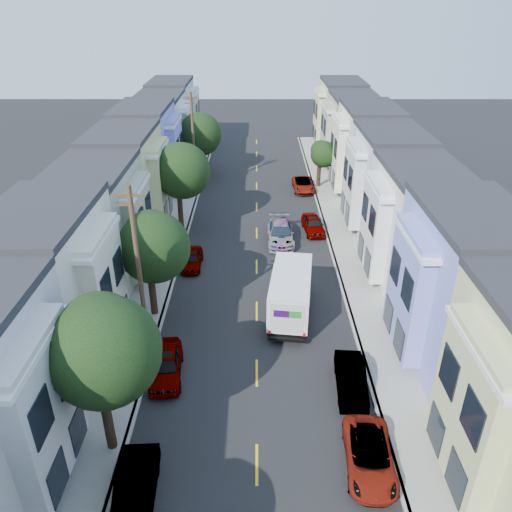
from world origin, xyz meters
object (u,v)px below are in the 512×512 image
at_px(lead_sedan, 280,233).
at_px(parked_right_c, 313,225).
at_px(utility_pole_far, 194,144).
at_px(parked_right_d, 303,185).
at_px(tree_b, 102,352).
at_px(tree_c, 152,248).
at_px(tree_e, 199,134).
at_px(utility_pole_near, 139,273).
at_px(parked_left_b, 135,491).
at_px(parked_right_a, 369,456).
at_px(parked_right_b, 351,379).
at_px(tree_d, 181,171).
at_px(tree_far_r, 323,155).
at_px(parked_left_c, 166,365).
at_px(parked_left_d, 192,259).

xyz_separation_m(lead_sedan, parked_right_c, (2.92, 1.93, -0.08)).
xyz_separation_m(utility_pole_far, parked_right_d, (11.20, 0.66, -4.53)).
relative_size(tree_b, parked_right_c, 1.87).
height_order(tree_c, tree_e, tree_e).
height_order(utility_pole_near, parked_right_c, utility_pole_near).
distance_m(parked_left_b, parked_right_a, 9.96).
bearing_deg(parked_right_c, parked_right_b, -95.63).
bearing_deg(tree_d, utility_pole_far, 89.99).
height_order(tree_e, parked_right_c, tree_e).
height_order(tree_far_r, parked_right_b, tree_far_r).
height_order(tree_c, parked_left_c, tree_c).
distance_m(lead_sedan, parked_right_a, 22.66).
height_order(tree_c, utility_pole_near, utility_pole_near).
bearing_deg(tree_c, parked_right_a, -46.30).
distance_m(tree_e, parked_right_b, 36.45).
bearing_deg(tree_c, utility_pole_near, -89.96).
height_order(utility_pole_far, parked_right_d, utility_pole_far).
bearing_deg(parked_left_b, tree_far_r, 69.21).
distance_m(tree_d, parked_left_d, 8.32).
distance_m(utility_pole_far, parked_right_d, 12.10).
height_order(lead_sedan, parked_right_b, lead_sedan).
relative_size(tree_far_r, parked_left_c, 1.12).
bearing_deg(tree_d, parked_right_c, -2.38).
bearing_deg(tree_e, utility_pole_far, -89.98).
distance_m(tree_e, parked_left_d, 21.55).
bearing_deg(tree_b, parked_right_d, 71.63).
distance_m(tree_e, tree_far_r, 13.70).
xyz_separation_m(tree_b, utility_pole_far, (0.00, 33.09, -0.38)).
bearing_deg(tree_d, tree_e, 90.00).
distance_m(tree_e, parked_left_b, 41.27).
bearing_deg(tree_c, lead_sedan, 52.36).
bearing_deg(parked_right_a, tree_d, 118.30).
distance_m(parked_left_c, parked_right_c, 20.93).
bearing_deg(parked_left_b, parked_right_d, 71.62).
bearing_deg(utility_pole_near, tree_d, 90.01).
bearing_deg(lead_sedan, utility_pole_near, -120.10).
bearing_deg(parked_right_b, tree_b, -157.71).
bearing_deg(parked_right_c, parked_right_a, -95.63).
height_order(tree_far_r, utility_pole_near, utility_pole_near).
bearing_deg(parked_left_c, tree_d, 89.17).
xyz_separation_m(tree_b, parked_right_d, (11.20, 33.74, -4.91)).
relative_size(parked_right_c, parked_right_d, 0.95).
bearing_deg(parked_left_d, tree_far_r, 56.40).
distance_m(tree_far_r, parked_right_a, 35.96).
bearing_deg(utility_pole_far, tree_e, 90.02).
distance_m(parked_left_d, parked_right_c, 11.62).
bearing_deg(parked_right_d, tree_c, -118.16).
distance_m(tree_d, tree_far_r, 17.22).
distance_m(parked_left_d, parked_right_a, 20.64).
bearing_deg(tree_d, tree_b, -90.00).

